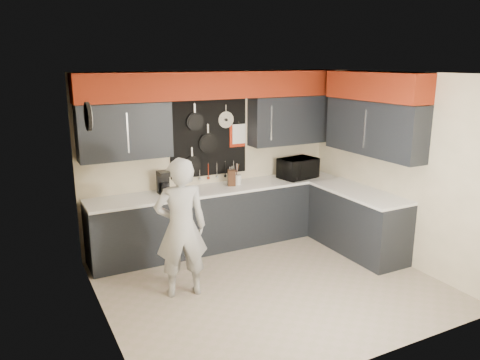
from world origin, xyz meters
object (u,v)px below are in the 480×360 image
knife_block (232,178)px  coffee_maker (164,182)px  utensil_crock (238,180)px  person (181,228)px  microwave (298,168)px

knife_block → coffee_maker: bearing=-164.8°
utensil_crock → person: person is taller
microwave → coffee_maker: bearing=166.6°
coffee_maker → person: (-0.21, -1.24, -0.24)m
utensil_crock → coffee_maker: size_ratio=0.45×
microwave → utensil_crock: bearing=164.3°
utensil_crock → coffee_maker: 1.15m
knife_block → coffee_maker: size_ratio=0.75×
coffee_maker → person: size_ratio=0.19×
knife_block → microwave: bearing=15.0°
knife_block → person: bearing=-118.0°
microwave → utensil_crock: 1.03m
utensil_crock → person: (-1.36, -1.21, -0.15)m
knife_block → coffee_maker: coffee_maker is taller
person → coffee_maker: bearing=-88.1°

